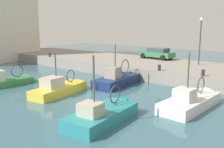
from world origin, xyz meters
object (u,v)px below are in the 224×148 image
Objects in this scene: fishing_boat_yellow at (62,92)px; quay_streetlamp at (201,33)px; fishing_boat_navy at (119,83)px; mooring_bollard_north at (50,55)px; fishing_boat_green at (7,84)px; fishing_boat_teal at (106,118)px; mooring_bollard_mid at (159,68)px; parked_car_green at (157,53)px; mooring_bollard_south at (203,73)px; fishing_boat_white at (193,105)px.

fishing_boat_yellow is 15.30m from quay_streetlamp.
fishing_boat_navy reaches higher than mooring_bollard_north.
fishing_boat_green is 10.78× the size of mooring_bollard_north.
fishing_boat_teal is 10.37m from mooring_bollard_mid.
fishing_boat_navy is 1.35× the size of parked_car_green.
parked_car_green is 10.91m from mooring_bollard_south.
fishing_boat_teal reaches higher than fishing_boat_white.
mooring_bollard_north is (-7.08, 11.72, -0.42)m from parked_car_green.
parked_car_green is 8.02× the size of mooring_bollard_north.
fishing_boat_yellow is 10.79× the size of mooring_bollard_south.
parked_car_green is 8.02× the size of mooring_bollard_south.
fishing_boat_teal is 1.31× the size of parked_car_green.
fishing_boat_yellow is 6.02m from fishing_boat_green.
parked_car_green is at bearing 10.13° from fishing_boat_navy.
mooring_bollard_mid is at bearing 12.47° from fishing_boat_teal.
fishing_boat_green is 13.75m from mooring_bollard_mid.
fishing_boat_green reaches higher than mooring_bollard_mid.
fishing_boat_navy is 10.81× the size of mooring_bollard_south.
fishing_boat_navy is at bearing 112.48° from mooring_bollard_south.
parked_car_green is (14.97, 0.09, 1.76)m from fishing_boat_yellow.
fishing_boat_white is 4.90m from mooring_bollard_south.
fishing_boat_teal is 1.20× the size of quay_streetlamp.
fishing_boat_white reaches higher than fishing_boat_yellow.
fishing_boat_green is at bearing 86.50° from fishing_boat_teal.
fishing_boat_yellow is 1.23× the size of quay_streetlamp.
fishing_boat_green is at bearing 142.31° from quay_streetlamp.
fishing_boat_teal is at bearing -167.53° from mooring_bollard_mid.
parked_car_green is 13.70m from mooring_bollard_north.
fishing_boat_navy reaches higher than parked_car_green.
fishing_boat_yellow is at bearing 151.99° from mooring_bollard_mid.
parked_car_green is at bearing 38.83° from fishing_boat_white.
mooring_bollard_south is at bearing -130.53° from parked_car_green.
mooring_bollard_north is at bearing 78.64° from fishing_boat_navy.
mooring_bollard_north is (2.70, 13.46, 1.36)m from fishing_boat_navy.
fishing_boat_teal reaches higher than fishing_boat_yellow.
mooring_bollard_north is at bearing 61.17° from fishing_boat_teal.
fishing_boat_navy is 1.23× the size of quay_streetlamp.
fishing_boat_teal is 18.40m from parked_car_green.
fishing_boat_green is 1.34× the size of parked_car_green.
mooring_bollard_north is (0.00, 20.00, 0.00)m from mooring_bollard_south.
fishing_boat_yellow is at bearing 109.66° from fishing_boat_white.
fishing_boat_navy is at bearing -169.87° from parked_car_green.
quay_streetlamp reaches higher than mooring_bollard_north.
parked_car_green is at bearing 76.03° from quay_streetlamp.
fishing_boat_teal is at bearing -177.30° from quay_streetlamp.
parked_car_green is 0.91× the size of quay_streetlamp.
fishing_boat_yellow is at bearing 71.54° from fishing_boat_teal.
fishing_boat_green is at bearing 107.27° from fishing_boat_white.
mooring_bollard_mid is at bearing -28.01° from fishing_boat_yellow.
mooring_bollard_mid is (9.28, -10.06, 1.32)m from fishing_boat_green.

